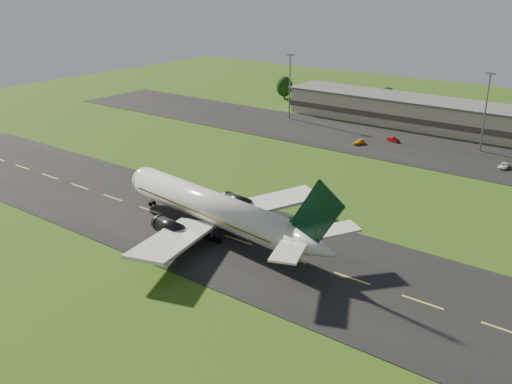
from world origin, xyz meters
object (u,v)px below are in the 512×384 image
Objects in this scene: light_mast_west at (290,79)px; service_vehicle_b at (393,140)px; airliner at (214,208)px; terminal at (505,125)px; light_mast_centre at (487,103)px; service_vehicle_c at (504,166)px; service_vehicle_a at (359,142)px.

light_mast_west reaches higher than service_vehicle_b.
airliner is 0.35× the size of terminal.
terminal is at bearing -30.54° from service_vehicle_b.
light_mast_west is at bearing 180.00° from light_mast_centre.
terminal is (22.70, 96.28, -0.67)m from airliner.
service_vehicle_b is 0.87× the size of service_vehicle_c.
light_mast_centre is (21.30, 80.10, 8.08)m from airliner.
service_vehicle_b reaches higher than service_vehicle_c.
airliner is 98.93m from terminal.
service_vehicle_b is 31.23m from service_vehicle_c.
terminal is 31.79m from service_vehicle_b.
service_vehicle_c is (9.10, -11.12, -12.05)m from light_mast_centre.
light_mast_west reaches higher than terminal.
light_mast_centre is at bearing 35.53° from service_vehicle_a.
terminal is at bearing 55.08° from service_vehicle_a.
terminal is 39.47× the size of service_vehicle_b.
airliner is 12.97× the size of service_vehicle_a.
airliner is 67.04m from service_vehicle_a.
airliner is at bearing -74.65° from service_vehicle_a.
terminal is 36.74× the size of service_vehicle_a.
service_vehicle_a is at bearing -154.17° from light_mast_centre.
service_vehicle_c is (69.10, -11.12, -12.05)m from light_mast_west.
light_mast_centre is 5.54× the size of service_vehicle_b.
terminal is at bearing 83.50° from airliner.
airliner reaches higher than service_vehicle_c.
light_mast_west is 40.60m from service_vehicle_b.
light_mast_centre reaches higher than service_vehicle_c.
terminal reaches higher than service_vehicle_c.
airliner is at bearing -104.89° from light_mast_centre.
light_mast_west is 5.16× the size of service_vehicle_a.
service_vehicle_a is (-6.59, 66.60, -3.89)m from airliner.
terminal reaches higher than service_vehicle_b.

